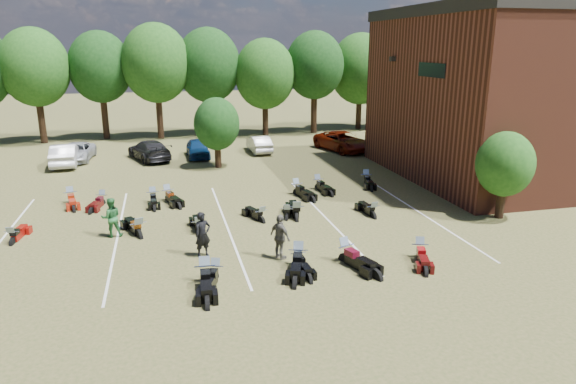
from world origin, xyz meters
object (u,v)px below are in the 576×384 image
object	(u,v)px
motorcycle_14	(103,205)
motorcycle_7	(13,244)
car_4	(198,148)
person_black	(203,235)
person_grey	(280,237)
person_green	(111,217)
motorcycle_3	(298,266)

from	to	relation	value
motorcycle_14	motorcycle_7	bearing A→B (deg)	-106.17
car_4	person_black	distance (m)	19.78
person_grey	person_black	bearing A→B (deg)	43.16
car_4	motorcycle_14	size ratio (longest dim) A/B	2.00
car_4	person_green	world-z (taller)	person_green
motorcycle_7	person_green	bearing A→B (deg)	-173.00
car_4	motorcycle_14	xyz separation A→B (m)	(-6.00, -11.28, -0.70)
person_green	motorcycle_7	xyz separation A→B (m)	(-4.17, 0.08, -0.91)
motorcycle_3	motorcycle_14	bearing A→B (deg)	127.10
person_black	person_green	xyz separation A→B (m)	(-3.81, 3.28, -0.04)
motorcycle_14	person_black	bearing A→B (deg)	-44.43
person_black	motorcycle_7	distance (m)	8.71
car_4	person_green	distance (m)	17.22
person_grey	motorcycle_14	world-z (taller)	person_grey
car_4	person_green	size ratio (longest dim) A/B	2.26
car_4	motorcycle_3	world-z (taller)	car_4
person_green	person_black	bearing A→B (deg)	130.20
car_4	motorcycle_7	size ratio (longest dim) A/B	2.01
person_green	motorcycle_3	size ratio (longest dim) A/B	0.90
person_black	person_green	distance (m)	5.03
motorcycle_7	motorcycle_14	world-z (taller)	motorcycle_14
person_grey	motorcycle_3	size ratio (longest dim) A/B	0.93
person_green	motorcycle_7	distance (m)	4.27
person_grey	motorcycle_7	world-z (taller)	person_grey
person_black	person_grey	world-z (taller)	person_black
person_grey	motorcycle_14	bearing A→B (deg)	10.86
person_green	person_grey	bearing A→B (deg)	138.84
motorcycle_3	motorcycle_14	xyz separation A→B (m)	(-8.28, 10.32, 0.00)
person_black	motorcycle_3	distance (m)	4.10
person_black	motorcycle_14	world-z (taller)	person_black
person_grey	motorcycle_7	size ratio (longest dim) A/B	0.92
person_black	motorcycle_7	world-z (taller)	person_black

